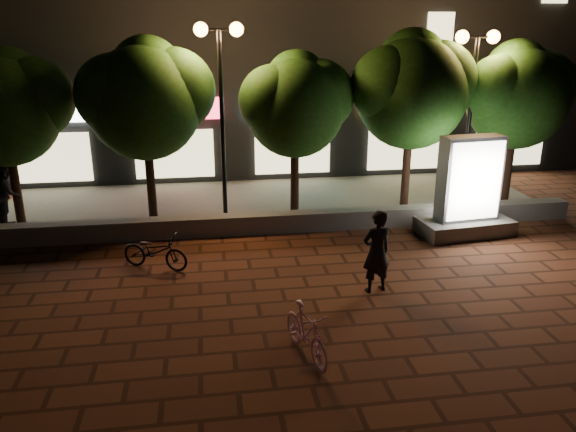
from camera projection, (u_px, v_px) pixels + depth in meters
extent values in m
plane|color=#552B1A|center=(313.00, 299.00, 11.16)|extent=(80.00, 80.00, 0.00)
cube|color=slate|center=(284.00, 222.00, 14.82)|extent=(16.00, 0.45, 0.50)
cube|color=slate|center=(273.00, 202.00, 17.23)|extent=(16.00, 5.00, 0.08)
cube|color=black|center=(251.00, 30.00, 21.72)|extent=(28.00, 8.00, 10.00)
cube|color=white|center=(43.00, 112.00, 17.71)|extent=(3.20, 0.12, 0.70)
cube|color=beige|center=(49.00, 158.00, 18.19)|extent=(2.60, 0.10, 1.60)
cube|color=#FF3552|center=(172.00, 109.00, 18.27)|extent=(3.20, 0.12, 0.70)
cube|color=beige|center=(175.00, 154.00, 18.75)|extent=(2.60, 0.10, 1.60)
cube|color=#5EF4FC|center=(293.00, 106.00, 18.83)|extent=(3.20, 0.12, 0.70)
cube|color=beige|center=(293.00, 150.00, 19.32)|extent=(2.60, 0.10, 1.60)
cube|color=#FFAE2F|center=(407.00, 104.00, 19.40)|extent=(3.20, 0.12, 0.70)
cube|color=beige|center=(404.00, 147.00, 19.88)|extent=(2.60, 0.10, 1.60)
cube|color=white|center=(514.00, 102.00, 19.96)|extent=(3.20, 0.12, 0.70)
cube|color=beige|center=(509.00, 143.00, 20.44)|extent=(2.60, 0.10, 1.60)
cube|color=beige|center=(440.00, 31.00, 18.77)|extent=(0.90, 0.10, 1.20)
cylinder|color=black|center=(15.00, 184.00, 14.84)|extent=(0.24, 0.24, 2.25)
sphere|color=#215118|center=(4.00, 112.00, 14.23)|extent=(2.80, 2.80, 2.80)
sphere|color=#215118|center=(33.00, 98.00, 14.42)|extent=(2.10, 2.10, 2.10)
sphere|color=#215118|center=(8.00, 82.00, 14.35)|extent=(1.82, 1.82, 1.82)
cylinder|color=black|center=(150.00, 177.00, 15.32)|extent=(0.24, 0.24, 2.34)
sphere|color=#215118|center=(144.00, 103.00, 14.68)|extent=(3.00, 3.00, 3.00)
sphere|color=#215118|center=(173.00, 90.00, 14.87)|extent=(2.25, 2.25, 2.25)
sphere|color=#215118|center=(116.00, 95.00, 14.36)|extent=(2.10, 2.10, 2.10)
sphere|color=#215118|center=(147.00, 73.00, 14.78)|extent=(1.95, 1.95, 1.95)
cylinder|color=black|center=(295.00, 174.00, 15.90)|extent=(0.24, 0.24, 2.21)
sphere|color=#215118|center=(295.00, 108.00, 15.31)|extent=(2.70, 2.70, 2.70)
sphere|color=#215118|center=(318.00, 96.00, 15.50)|extent=(2.03, 2.03, 2.02)
sphere|color=#215118|center=(274.00, 100.00, 15.01)|extent=(1.89, 1.89, 1.89)
sphere|color=#215118|center=(297.00, 82.00, 15.44)|extent=(1.76, 1.76, 1.76)
cylinder|color=black|center=(406.00, 166.00, 16.33)|extent=(0.24, 0.24, 2.43)
sphere|color=#215118|center=(411.00, 94.00, 15.67)|extent=(3.10, 3.10, 3.10)
sphere|color=#215118|center=(436.00, 82.00, 15.87)|extent=(2.33, 2.33, 2.33)
sphere|color=#215118|center=(390.00, 86.00, 15.35)|extent=(2.17, 2.17, 2.17)
sphere|color=#215118|center=(412.00, 64.00, 15.76)|extent=(2.01, 2.02, 2.02)
cylinder|color=black|center=(508.00, 164.00, 16.80)|extent=(0.24, 0.24, 2.29)
sphere|color=#215118|center=(517.00, 99.00, 16.18)|extent=(2.90, 2.90, 2.90)
sphere|color=#215118|center=(538.00, 87.00, 16.37)|extent=(2.18, 2.17, 2.17)
sphere|color=#215118|center=(500.00, 91.00, 15.87)|extent=(2.03, 2.03, 2.03)
sphere|color=#215118|center=(517.00, 72.00, 16.29)|extent=(1.89, 1.88, 1.88)
cylinder|color=black|center=(222.00, 128.00, 14.99)|extent=(0.12, 0.12, 5.00)
cylinder|color=black|center=(219.00, 29.00, 14.18)|extent=(0.90, 0.08, 0.08)
sphere|color=#FF963F|center=(201.00, 29.00, 14.12)|extent=(0.36, 0.36, 0.36)
sphere|color=#FF963F|center=(236.00, 29.00, 14.25)|extent=(0.36, 0.36, 0.36)
cylinder|color=black|center=(469.00, 125.00, 16.00)|extent=(0.12, 0.12, 4.80)
cylinder|color=black|center=(478.00, 37.00, 15.23)|extent=(0.90, 0.08, 0.08)
sphere|color=#FF963F|center=(462.00, 37.00, 15.17)|extent=(0.36, 0.36, 0.36)
sphere|color=#FF963F|center=(493.00, 37.00, 15.30)|extent=(0.36, 0.36, 0.36)
cube|color=slate|center=(464.00, 226.00, 14.66)|extent=(2.50, 1.45, 0.40)
cube|color=#4C4C51|center=(469.00, 178.00, 14.24)|extent=(1.64, 0.72, 2.18)
cube|color=white|center=(476.00, 181.00, 13.98)|extent=(1.43, 0.20, 1.98)
cube|color=white|center=(463.00, 176.00, 14.50)|extent=(1.43, 0.20, 1.98)
imported|color=pink|center=(306.00, 332.00, 9.09)|extent=(0.81, 1.54, 0.89)
imported|color=black|center=(377.00, 251.00, 11.26)|extent=(0.72, 0.57, 1.74)
imported|color=black|center=(155.00, 251.00, 12.46)|extent=(1.66, 1.17, 0.83)
imported|color=black|center=(7.00, 193.00, 14.74)|extent=(0.84, 1.00, 1.83)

